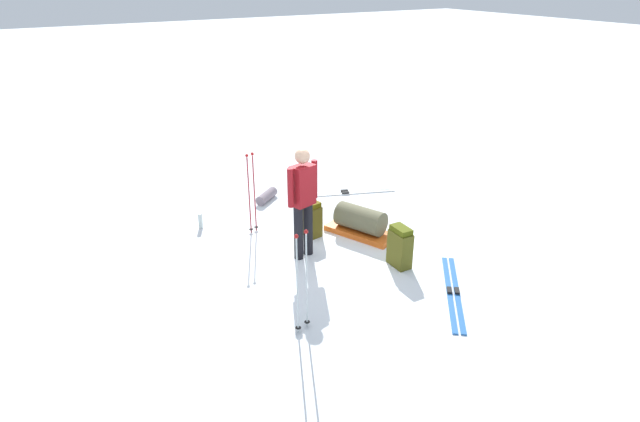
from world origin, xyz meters
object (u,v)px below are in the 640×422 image
at_px(backpack_bright, 400,247).
at_px(sleeping_mat_rolled, 267,196).
at_px(ski_pair_near, 345,193).
at_px(ski_poles_planted_near, 302,277).
at_px(gear_sled, 360,222).
at_px(ski_pair_far, 453,292).
at_px(ski_poles_planted_far, 252,189).
at_px(skier_standing, 303,198).
at_px(backpack_large_dark, 311,218).
at_px(thermos_bottle, 200,221).

distance_m(backpack_bright, sleeping_mat_rolled, 3.25).
height_order(ski_pair_near, ski_poles_planted_near, ski_poles_planted_near).
bearing_deg(gear_sled, ski_poles_planted_near, 40.12).
bearing_deg(sleeping_mat_rolled, ski_pair_far, 100.68).
xyz_separation_m(ski_poles_planted_near, ski_poles_planted_far, (-0.60, -2.72, 0.02)).
height_order(skier_standing, backpack_large_dark, skier_standing).
height_order(sleeping_mat_rolled, thermos_bottle, thermos_bottle).
bearing_deg(gear_sled, ski_pair_far, 92.42).
xyz_separation_m(ski_poles_planted_far, gear_sled, (-1.45, 1.01, -0.53)).
distance_m(skier_standing, thermos_bottle, 2.16).
xyz_separation_m(backpack_bright, thermos_bottle, (2.07, -2.70, -0.18)).
relative_size(ski_poles_planted_far, thermos_bottle, 5.24).
distance_m(ski_pair_far, thermos_bottle, 4.29).
distance_m(skier_standing, ski_poles_planted_far, 1.20).
distance_m(backpack_large_dark, backpack_bright, 1.65).
xyz_separation_m(gear_sled, sleeping_mat_rolled, (0.69, -2.07, -0.13)).
relative_size(ski_poles_planted_far, sleeping_mat_rolled, 2.48).
xyz_separation_m(ski_pair_near, ski_poles_planted_far, (2.21, 0.61, 0.74)).
bearing_deg(ski_pair_far, skier_standing, -57.64).
xyz_separation_m(skier_standing, gear_sled, (-1.14, -0.14, -0.73)).
xyz_separation_m(ski_pair_near, backpack_large_dark, (1.46, 1.19, 0.28)).
bearing_deg(backpack_bright, skier_standing, -42.83).
height_order(backpack_large_dark, backpack_bright, backpack_bright).
height_order(ski_pair_far, gear_sled, gear_sled).
bearing_deg(ski_pair_near, skier_standing, 42.59).
height_order(backpack_bright, gear_sled, backpack_bright).
bearing_deg(backpack_large_dark, ski_poles_planted_near, 57.78).
distance_m(ski_pair_far, backpack_bright, 1.01).
relative_size(skier_standing, ski_poles_planted_far, 1.25).
distance_m(skier_standing, sleeping_mat_rolled, 2.41).
xyz_separation_m(backpack_bright, ski_poles_planted_near, (1.96, 0.61, 0.42)).
bearing_deg(ski_pair_far, ski_poles_planted_near, -9.29).
relative_size(ski_pair_far, ski_poles_planted_near, 1.18).
height_order(ski_poles_planted_near, sleeping_mat_rolled, ski_poles_planted_near).
distance_m(skier_standing, ski_pair_near, 2.75).
distance_m(backpack_large_dark, ski_poles_planted_near, 2.56).
xyz_separation_m(skier_standing, ski_poles_planted_near, (0.90, 1.58, -0.22)).
distance_m(backpack_large_dark, thermos_bottle, 1.87).
bearing_deg(ski_poles_planted_far, backpack_bright, 122.77).
bearing_deg(backpack_bright, ski_pair_near, -107.25).
relative_size(sleeping_mat_rolled, thermos_bottle, 2.12).
bearing_deg(backpack_large_dark, thermos_bottle, -38.60).
relative_size(skier_standing, thermos_bottle, 6.54).
xyz_separation_m(backpack_large_dark, sleeping_mat_rolled, (-0.00, -1.65, -0.20)).
relative_size(ski_pair_near, ski_poles_planted_far, 1.40).
xyz_separation_m(backpack_large_dark, ski_poles_planted_near, (1.35, 2.14, 0.44)).
bearing_deg(ski_pair_near, sleeping_mat_rolled, -17.42).
bearing_deg(backpack_bright, thermos_bottle, -52.48).
bearing_deg(thermos_bottle, sleeping_mat_rolled, -161.59).
relative_size(ski_poles_planted_near, gear_sled, 1.07).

